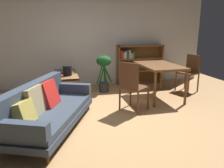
# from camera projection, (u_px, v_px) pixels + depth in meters

# --- Properties ---
(ground_plane) EXTENTS (8.16, 8.16, 0.00)m
(ground_plane) POSITION_uv_depth(u_px,v_px,m) (112.00, 120.00, 3.97)
(ground_plane) COLOR tan
(back_wall_panel) EXTENTS (6.80, 0.10, 2.70)m
(back_wall_panel) POSITION_uv_depth(u_px,v_px,m) (89.00, 37.00, 6.18)
(back_wall_panel) COLOR silver
(back_wall_panel) RESTS_ON ground_plane
(fabric_couch) EXTENTS (1.53, 2.17, 0.75)m
(fabric_couch) POSITION_uv_depth(u_px,v_px,m) (46.00, 108.00, 3.56)
(fabric_couch) COLOR #56351E
(fabric_couch) RESTS_ON ground_plane
(media_console) EXTENTS (0.46, 1.27, 0.53)m
(media_console) POSITION_uv_depth(u_px,v_px,m) (68.00, 85.00, 5.42)
(media_console) COLOR olive
(media_console) RESTS_ON ground_plane
(open_laptop) EXTENTS (0.46, 0.29, 0.11)m
(open_laptop) POSITION_uv_depth(u_px,v_px,m) (65.00, 72.00, 5.40)
(open_laptop) COLOR silver
(open_laptop) RESTS_ON media_console
(desk_speaker) EXTENTS (0.20, 0.20, 0.23)m
(desk_speaker) POSITION_uv_depth(u_px,v_px,m) (67.00, 71.00, 5.12)
(desk_speaker) COLOR black
(desk_speaker) RESTS_ON media_console
(potted_floor_plant) EXTENTS (0.45, 0.37, 0.93)m
(potted_floor_plant) POSITION_uv_depth(u_px,v_px,m) (104.00, 69.00, 5.61)
(potted_floor_plant) COLOR #333338
(potted_floor_plant) RESTS_ON ground_plane
(dining_table) EXTENTS (0.81, 1.29, 0.79)m
(dining_table) POSITION_uv_depth(u_px,v_px,m) (159.00, 68.00, 5.10)
(dining_table) COLOR brown
(dining_table) RESTS_ON ground_plane
(dining_chair_near) EXTENTS (0.61, 0.62, 0.98)m
(dining_chair_near) POSITION_uv_depth(u_px,v_px,m) (132.00, 84.00, 4.29)
(dining_chair_near) COLOR #56351E
(dining_chair_near) RESTS_ON ground_plane
(dining_chair_far) EXTENTS (0.53, 0.55, 0.93)m
(dining_chair_far) POSITION_uv_depth(u_px,v_px,m) (190.00, 70.00, 5.72)
(dining_chair_far) COLOR #56351E
(dining_chair_far) RESTS_ON ground_plane
(bookshelf) EXTENTS (1.35, 0.29, 1.12)m
(bookshelf) POSITION_uv_depth(u_px,v_px,m) (136.00, 65.00, 6.52)
(bookshelf) COLOR brown
(bookshelf) RESTS_ON ground_plane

